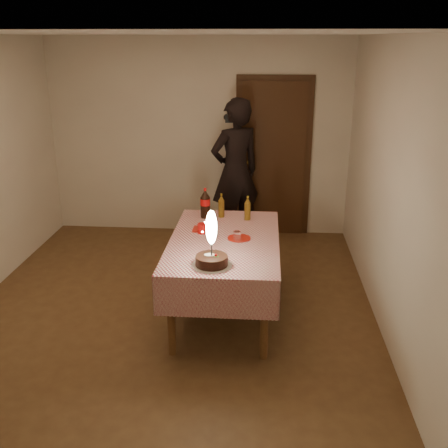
{
  "coord_description": "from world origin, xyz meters",
  "views": [
    {
      "loc": [
        0.89,
        -4.67,
        2.56
      ],
      "look_at": [
        0.53,
        -0.15,
        0.95
      ],
      "focal_mm": 42.0,
      "sensor_mm": 36.0,
      "label": 1
    }
  ],
  "objects_px": {
    "birthday_cake": "(212,252)",
    "red_cup": "(202,228)",
    "cola_bottle": "(205,203)",
    "red_plate": "(239,238)",
    "amber_bottle_left": "(221,206)",
    "clear_cup": "(237,236)",
    "photographer": "(235,172)",
    "dining_table": "(224,249)",
    "amber_bottle_right": "(248,209)"
  },
  "relations": [
    {
      "from": "birthday_cake",
      "to": "red_cup",
      "type": "xyz_separation_m",
      "value": [
        -0.17,
        0.75,
        -0.07
      ]
    },
    {
      "from": "birthday_cake",
      "to": "cola_bottle",
      "type": "bearing_deg",
      "value": 98.89
    },
    {
      "from": "red_plate",
      "to": "amber_bottle_left",
      "type": "xyz_separation_m",
      "value": [
        -0.22,
        0.62,
        0.11
      ]
    },
    {
      "from": "birthday_cake",
      "to": "red_cup",
      "type": "relative_size",
      "value": 4.82
    },
    {
      "from": "clear_cup",
      "to": "cola_bottle",
      "type": "distance_m",
      "value": 0.75
    },
    {
      "from": "photographer",
      "to": "clear_cup",
      "type": "bearing_deg",
      "value": -86.13
    },
    {
      "from": "dining_table",
      "to": "birthday_cake",
      "type": "bearing_deg",
      "value": -95.41
    },
    {
      "from": "red_cup",
      "to": "cola_bottle",
      "type": "xyz_separation_m",
      "value": [
        -0.02,
        0.48,
        0.1
      ]
    },
    {
      "from": "amber_bottle_left",
      "to": "red_cup",
      "type": "bearing_deg",
      "value": -106.14
    },
    {
      "from": "red_cup",
      "to": "amber_bottle_right",
      "type": "bearing_deg",
      "value": 46.0
    },
    {
      "from": "amber_bottle_left",
      "to": "amber_bottle_right",
      "type": "height_order",
      "value": "same"
    },
    {
      "from": "dining_table",
      "to": "amber_bottle_left",
      "type": "relative_size",
      "value": 6.75
    },
    {
      "from": "amber_bottle_left",
      "to": "amber_bottle_right",
      "type": "bearing_deg",
      "value": -13.58
    },
    {
      "from": "cola_bottle",
      "to": "amber_bottle_right",
      "type": "bearing_deg",
      "value": -5.0
    },
    {
      "from": "amber_bottle_right",
      "to": "cola_bottle",
      "type": "bearing_deg",
      "value": 175.0
    },
    {
      "from": "amber_bottle_left",
      "to": "photographer",
      "type": "bearing_deg",
      "value": 87.0
    },
    {
      "from": "birthday_cake",
      "to": "red_plate",
      "type": "height_order",
      "value": "birthday_cake"
    },
    {
      "from": "cola_bottle",
      "to": "photographer",
      "type": "xyz_separation_m",
      "value": [
        0.24,
        1.34,
        0.01
      ]
    },
    {
      "from": "clear_cup",
      "to": "red_plate",
      "type": "bearing_deg",
      "value": 73.17
    },
    {
      "from": "red_cup",
      "to": "amber_bottle_right",
      "type": "relative_size",
      "value": 0.39
    },
    {
      "from": "photographer",
      "to": "red_plate",
      "type": "bearing_deg",
      "value": -85.51
    },
    {
      "from": "dining_table",
      "to": "red_plate",
      "type": "relative_size",
      "value": 7.82
    },
    {
      "from": "dining_table",
      "to": "red_plate",
      "type": "height_order",
      "value": "red_plate"
    },
    {
      "from": "red_plate",
      "to": "amber_bottle_left",
      "type": "distance_m",
      "value": 0.66
    },
    {
      "from": "red_plate",
      "to": "dining_table",
      "type": "bearing_deg",
      "value": -168.34
    },
    {
      "from": "dining_table",
      "to": "amber_bottle_right",
      "type": "height_order",
      "value": "amber_bottle_right"
    },
    {
      "from": "clear_cup",
      "to": "cola_bottle",
      "type": "xyz_separation_m",
      "value": [
        -0.37,
        0.64,
        0.11
      ]
    },
    {
      "from": "dining_table",
      "to": "cola_bottle",
      "type": "bearing_deg",
      "value": 112.07
    },
    {
      "from": "red_plate",
      "to": "photographer",
      "type": "distance_m",
      "value": 1.94
    },
    {
      "from": "amber_bottle_left",
      "to": "amber_bottle_right",
      "type": "distance_m",
      "value": 0.29
    },
    {
      "from": "photographer",
      "to": "dining_table",
      "type": "bearing_deg",
      "value": -89.57
    },
    {
      "from": "dining_table",
      "to": "clear_cup",
      "type": "relative_size",
      "value": 19.11
    },
    {
      "from": "clear_cup",
      "to": "photographer",
      "type": "xyz_separation_m",
      "value": [
        -0.13,
        1.98,
        0.12
      ]
    },
    {
      "from": "birthday_cake",
      "to": "amber_bottle_right",
      "type": "relative_size",
      "value": 1.89
    },
    {
      "from": "birthday_cake",
      "to": "amber_bottle_left",
      "type": "height_order",
      "value": "birthday_cake"
    },
    {
      "from": "dining_table",
      "to": "amber_bottle_left",
      "type": "distance_m",
      "value": 0.69
    },
    {
      "from": "dining_table",
      "to": "birthday_cake",
      "type": "relative_size",
      "value": 3.57
    },
    {
      "from": "dining_table",
      "to": "cola_bottle",
      "type": "xyz_separation_m",
      "value": [
        -0.25,
        0.62,
        0.26
      ]
    },
    {
      "from": "amber_bottle_left",
      "to": "photographer",
      "type": "xyz_separation_m",
      "value": [
        0.07,
        1.31,
        0.04
      ]
    },
    {
      "from": "red_plate",
      "to": "red_cup",
      "type": "bearing_deg",
      "value": 163.32
    },
    {
      "from": "amber_bottle_right",
      "to": "amber_bottle_left",
      "type": "bearing_deg",
      "value": 166.42
    },
    {
      "from": "red_cup",
      "to": "photographer",
      "type": "height_order",
      "value": "photographer"
    },
    {
      "from": "birthday_cake",
      "to": "clear_cup",
      "type": "distance_m",
      "value": 0.61
    },
    {
      "from": "photographer",
      "to": "amber_bottle_right",
      "type": "bearing_deg",
      "value": -81.38
    },
    {
      "from": "birthday_cake",
      "to": "red_plate",
      "type": "distance_m",
      "value": 0.68
    },
    {
      "from": "cola_bottle",
      "to": "red_plate",
      "type": "bearing_deg",
      "value": -56.7
    },
    {
      "from": "amber_bottle_left",
      "to": "photographer",
      "type": "relative_size",
      "value": 0.14
    },
    {
      "from": "amber_bottle_left",
      "to": "photographer",
      "type": "height_order",
      "value": "photographer"
    },
    {
      "from": "red_plate",
      "to": "cola_bottle",
      "type": "bearing_deg",
      "value": 123.3
    },
    {
      "from": "dining_table",
      "to": "red_plate",
      "type": "bearing_deg",
      "value": 11.66
    }
  ]
}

